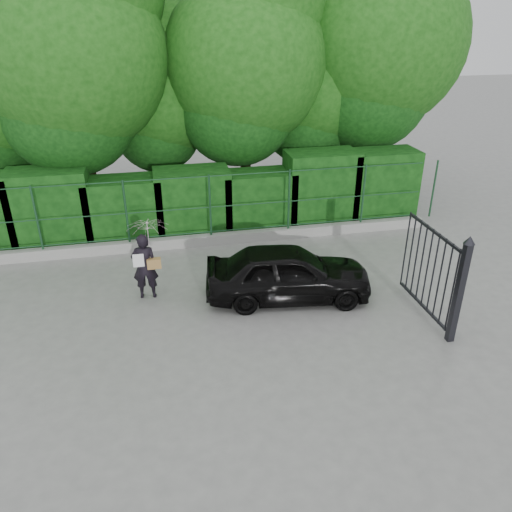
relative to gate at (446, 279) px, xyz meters
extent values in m
plane|color=gray|center=(-4.60, 0.72, -1.19)|extent=(80.00, 80.00, 0.00)
cube|color=#9E9E99|center=(-4.60, 5.22, -1.04)|extent=(14.00, 0.25, 0.30)
cylinder|color=#173D21|center=(-8.80, 5.22, 0.01)|extent=(0.06, 0.06, 1.80)
cylinder|color=#173D21|center=(-6.50, 5.22, 0.01)|extent=(0.06, 0.06, 1.80)
cylinder|color=#173D21|center=(-4.20, 5.22, 0.01)|extent=(0.06, 0.06, 1.80)
cylinder|color=#173D21|center=(-1.90, 5.22, 0.01)|extent=(0.06, 0.06, 1.80)
cylinder|color=#173D21|center=(0.40, 5.22, 0.01)|extent=(0.06, 0.06, 1.80)
cylinder|color=#173D21|center=(2.70, 5.22, 0.01)|extent=(0.06, 0.06, 1.80)
cylinder|color=#173D21|center=(-4.60, 5.22, -0.79)|extent=(13.60, 0.03, 0.03)
cylinder|color=#173D21|center=(-4.60, 5.22, -0.04)|extent=(13.60, 0.03, 0.03)
cylinder|color=#173D21|center=(-4.60, 5.22, 0.86)|extent=(13.60, 0.03, 0.03)
cube|color=black|center=(-8.60, 6.22, -0.08)|extent=(2.20, 1.20, 2.21)
cube|color=black|center=(-6.60, 6.22, -0.27)|extent=(2.20, 1.20, 1.83)
cube|color=black|center=(-4.60, 6.22, -0.20)|extent=(2.20, 1.20, 1.98)
cube|color=black|center=(-2.60, 6.22, -0.30)|extent=(2.20, 1.20, 1.78)
cube|color=black|center=(-0.60, 6.22, -0.04)|extent=(2.20, 1.20, 2.29)
cube|color=black|center=(1.40, 6.22, -0.08)|extent=(2.20, 1.20, 2.22)
cylinder|color=black|center=(-10.10, 8.72, 0.69)|extent=(0.36, 0.36, 3.75)
cylinder|color=black|center=(-7.60, 7.92, 1.06)|extent=(0.36, 0.36, 4.50)
sphere|color=#14470F|center=(-7.60, 7.92, 3.76)|extent=(5.40, 5.40, 5.40)
cylinder|color=black|center=(-5.10, 9.22, 0.44)|extent=(0.36, 0.36, 3.25)
sphere|color=#14470F|center=(-5.10, 9.22, 2.39)|extent=(3.90, 3.90, 3.90)
cylinder|color=black|center=(-2.60, 8.22, 0.94)|extent=(0.36, 0.36, 4.25)
sphere|color=#14470F|center=(-2.60, 8.22, 3.49)|extent=(5.10, 5.10, 5.10)
cylinder|color=black|center=(-0.10, 8.92, 0.56)|extent=(0.36, 0.36, 3.50)
sphere|color=#14470F|center=(-0.10, 8.92, 2.66)|extent=(4.20, 4.20, 4.20)
cylinder|color=black|center=(1.90, 8.52, 1.19)|extent=(0.36, 0.36, 4.75)
sphere|color=#14470F|center=(1.90, 8.52, 4.04)|extent=(5.70, 5.70, 5.70)
cube|color=black|center=(0.00, -0.48, -0.09)|extent=(0.14, 0.14, 2.20)
cone|color=black|center=(0.00, -0.48, 1.09)|extent=(0.22, 0.22, 0.16)
cube|color=black|center=(0.00, 0.67, -1.04)|extent=(0.05, 2.00, 0.06)
cube|color=black|center=(0.00, 0.67, 0.76)|extent=(0.05, 2.00, 0.06)
cylinder|color=black|center=(0.00, -0.28, -0.14)|extent=(0.04, 0.04, 1.90)
cylinder|color=black|center=(0.00, -0.03, -0.14)|extent=(0.04, 0.04, 1.90)
cylinder|color=black|center=(0.00, 0.22, -0.14)|extent=(0.04, 0.04, 1.90)
cylinder|color=black|center=(0.00, 0.47, -0.14)|extent=(0.04, 0.04, 1.90)
cylinder|color=black|center=(0.00, 0.72, -0.14)|extent=(0.04, 0.04, 1.90)
cylinder|color=black|center=(0.00, 0.97, -0.14)|extent=(0.04, 0.04, 1.90)
cylinder|color=black|center=(0.00, 1.22, -0.14)|extent=(0.04, 0.04, 1.90)
cylinder|color=black|center=(0.00, 1.47, -0.14)|extent=(0.04, 0.04, 1.90)
cylinder|color=black|center=(0.00, 1.72, -0.14)|extent=(0.04, 0.04, 1.90)
imported|color=black|center=(-6.07, 2.61, -0.38)|extent=(0.62, 0.43, 1.62)
imported|color=silver|center=(-5.92, 2.66, 0.29)|extent=(0.95, 0.97, 0.87)
cube|color=olive|center=(-5.85, 2.53, -0.28)|extent=(0.32, 0.15, 0.24)
cube|color=white|center=(-6.19, 2.49, -0.16)|extent=(0.25, 0.02, 0.32)
imported|color=black|center=(-2.82, 1.89, -0.53)|extent=(4.01, 2.05, 1.31)
camera|label=1|loc=(-5.68, -7.94, 4.96)|focal=35.00mm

